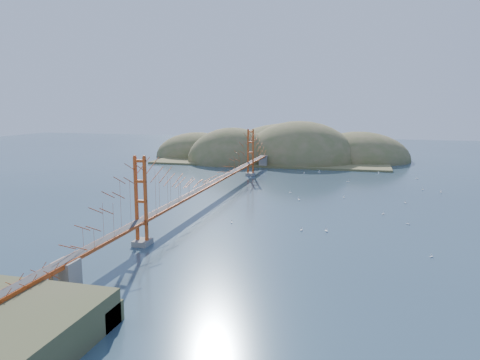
% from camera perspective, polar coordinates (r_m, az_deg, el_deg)
% --- Properties ---
extents(ground, '(320.00, 320.00, 0.00)m').
position_cam_1_polar(ground, '(89.45, -3.21, -2.34)').
color(ground, '#2A4154').
rests_on(ground, ground).
extents(bridge, '(2.20, 94.40, 12.00)m').
position_cam_1_polar(bridge, '(88.45, -3.22, 2.13)').
color(bridge, gray).
rests_on(bridge, ground).
extents(approach_viaduct, '(1.40, 12.00, 3.38)m').
position_cam_1_polar(approach_viaduct, '(44.36, -24.90, -12.30)').
color(approach_viaduct, '#B44014').
rests_on(approach_viaduct, ground).
extents(promontory, '(9.00, 6.00, 0.24)m').
position_cam_1_polar(promontory, '(47.70, -22.03, -13.70)').
color(promontory, '#59544C').
rests_on(promontory, ground).
extents(fort, '(3.70, 2.30, 1.75)m').
position_cam_1_polar(fort, '(47.79, -21.16, -12.89)').
color(fort, brown).
rests_on(fort, ground).
extents(far_headlands, '(84.00, 58.00, 25.00)m').
position_cam_1_polar(far_headlands, '(154.87, 5.42, 2.67)').
color(far_headlands, olive).
rests_on(far_headlands, ground).
extents(sailboat_16, '(0.57, 0.57, 0.61)m').
position_cam_1_polar(sailboat_16, '(92.82, 12.55, -2.03)').
color(sailboat_16, white).
rests_on(sailboat_16, ground).
extents(sailboat_3, '(0.52, 0.49, 0.59)m').
position_cam_1_polar(sailboat_3, '(96.00, 6.13, -1.48)').
color(sailboat_3, white).
rests_on(sailboat_3, ground).
extents(sailboat_0, '(0.42, 0.49, 0.56)m').
position_cam_1_polar(sailboat_0, '(72.03, -1.04, -5.14)').
color(sailboat_0, white).
rests_on(sailboat_0, ground).
extents(sailboat_13, '(0.55, 0.55, 0.58)m').
position_cam_1_polar(sailboat_13, '(61.07, 22.29, -8.58)').
color(sailboat_13, white).
rests_on(sailboat_13, ground).
extents(sailboat_9, '(0.65, 0.65, 0.73)m').
position_cam_1_polar(sailboat_9, '(103.98, 23.28, -1.34)').
color(sailboat_9, white).
rests_on(sailboat_9, ground).
extents(sailboat_5, '(0.61, 0.61, 0.67)m').
position_cam_1_polar(sailboat_5, '(90.95, 19.52, -2.58)').
color(sailboat_5, white).
rests_on(sailboat_5, ground).
extents(sailboat_7, '(0.59, 0.49, 0.69)m').
position_cam_1_polar(sailboat_7, '(111.00, 13.04, -0.17)').
color(sailboat_7, white).
rests_on(sailboat_7, ground).
extents(sailboat_10, '(0.53, 0.59, 0.67)m').
position_cam_1_polar(sailboat_10, '(68.46, 7.49, -5.99)').
color(sailboat_10, white).
rests_on(sailboat_10, ground).
extents(sailboat_4, '(0.62, 0.62, 0.65)m').
position_cam_1_polar(sailboat_4, '(105.87, 21.39, -1.05)').
color(sailboat_4, white).
rests_on(sailboat_4, ground).
extents(sailboat_17, '(0.62, 0.51, 0.73)m').
position_cam_1_polar(sailboat_17, '(120.20, 20.79, 0.19)').
color(sailboat_17, white).
rests_on(sailboat_17, ground).
extents(sailboat_12, '(0.64, 0.64, 0.72)m').
position_cam_1_polar(sailboat_12, '(125.01, 9.64, 1.01)').
color(sailboat_12, white).
rests_on(sailboat_12, ground).
extents(sailboat_2, '(0.57, 0.53, 0.64)m').
position_cam_1_polar(sailboat_2, '(75.58, 19.81, -5.00)').
color(sailboat_2, white).
rests_on(sailboat_2, ground).
extents(sailboat_15, '(0.52, 0.60, 0.69)m').
position_cam_1_polar(sailboat_15, '(126.25, 16.54, 0.83)').
color(sailboat_15, white).
rests_on(sailboat_15, ground).
extents(sailboat_14, '(0.58, 0.58, 0.61)m').
position_cam_1_polar(sailboat_14, '(80.80, 17.04, -3.94)').
color(sailboat_14, white).
rests_on(sailboat_14, ground).
extents(sailboat_6, '(0.65, 0.66, 0.74)m').
position_cam_1_polar(sailboat_6, '(68.49, 10.46, -6.06)').
color(sailboat_6, white).
rests_on(sailboat_6, ground).
extents(sailboat_1, '(0.62, 0.62, 0.67)m').
position_cam_1_polar(sailboat_1, '(89.17, 7.19, -2.34)').
color(sailboat_1, white).
rests_on(sailboat_1, ground).
extents(sailboat_extra_0, '(0.56, 0.56, 0.60)m').
position_cam_1_polar(sailboat_extra_0, '(122.04, 7.83, 0.85)').
color(sailboat_extra_0, white).
rests_on(sailboat_extra_0, ground).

